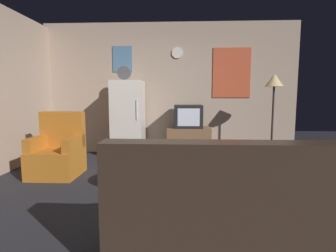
% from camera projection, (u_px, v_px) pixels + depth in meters
% --- Properties ---
extents(ground_plane, '(12.00, 12.00, 0.00)m').
position_uv_depth(ground_plane, '(161.00, 195.00, 3.21)').
color(ground_plane, '#232328').
extents(wall_with_art, '(5.20, 0.12, 2.69)m').
position_uv_depth(wall_with_art, '(170.00, 89.00, 5.49)').
color(wall_with_art, tan).
rests_on(wall_with_art, ground_plane).
extents(fridge, '(0.60, 0.62, 1.77)m').
position_uv_depth(fridge, '(128.00, 119.00, 5.18)').
color(fridge, silver).
rests_on(fridge, ground_plane).
extents(tv_stand, '(0.84, 0.53, 0.59)m').
position_uv_depth(tv_stand, '(189.00, 142.00, 5.19)').
color(tv_stand, brown).
rests_on(tv_stand, ground_plane).
extents(crt_tv, '(0.54, 0.51, 0.44)m').
position_uv_depth(crt_tv, '(188.00, 116.00, 5.13)').
color(crt_tv, black).
rests_on(crt_tv, tv_stand).
extents(standing_lamp, '(0.32, 0.32, 1.59)m').
position_uv_depth(standing_lamp, '(274.00, 87.00, 4.60)').
color(standing_lamp, '#332D28').
rests_on(standing_lamp, ground_plane).
extents(coffee_table, '(0.72, 0.72, 0.42)m').
position_uv_depth(coffee_table, '(143.00, 174.00, 3.36)').
color(coffee_table, brown).
rests_on(coffee_table, ground_plane).
extents(wine_glass, '(0.05, 0.05, 0.15)m').
position_uv_depth(wine_glass, '(139.00, 155.00, 3.17)').
color(wine_glass, silver).
rests_on(wine_glass, coffee_table).
extents(mug_ceramic_white, '(0.08, 0.08, 0.09)m').
position_uv_depth(mug_ceramic_white, '(129.00, 155.00, 3.30)').
color(mug_ceramic_white, silver).
rests_on(mug_ceramic_white, coffee_table).
extents(mug_ceramic_tan, '(0.08, 0.08, 0.09)m').
position_uv_depth(mug_ceramic_tan, '(140.00, 154.00, 3.38)').
color(mug_ceramic_tan, tan).
rests_on(mug_ceramic_tan, coffee_table).
extents(armchair, '(0.68, 0.68, 0.96)m').
position_uv_depth(armchair, '(58.00, 153.00, 4.02)').
color(armchair, '#B2661E').
rests_on(armchair, ground_plane).
extents(couch, '(1.70, 0.80, 0.92)m').
position_uv_depth(couch, '(224.00, 216.00, 1.98)').
color(couch, '#38281E').
rests_on(couch, ground_plane).
extents(book_stack, '(0.21, 0.16, 0.07)m').
position_uv_depth(book_stack, '(218.00, 157.00, 5.09)').
color(book_stack, '#9C884F').
rests_on(book_stack, ground_plane).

